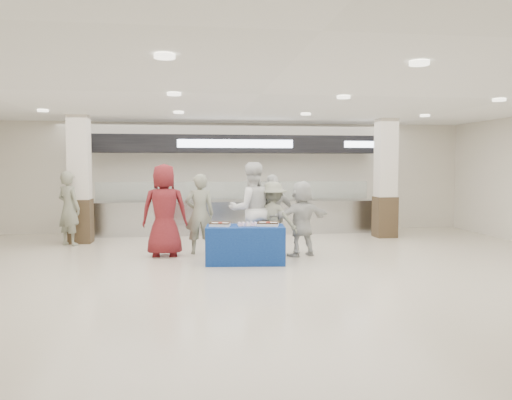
{
  "coord_description": "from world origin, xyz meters",
  "views": [
    {
      "loc": [
        -1.21,
        -8.75,
        1.96
      ],
      "look_at": [
        0.12,
        1.6,
        1.23
      ],
      "focal_mm": 35.0,
      "sensor_mm": 36.0,
      "label": 1
    }
  ],
  "objects": [
    {
      "name": "chef_tall",
      "position": [
        0.04,
        1.74,
        1.01
      ],
      "size": [
        1.08,
        0.9,
        2.02
      ],
      "primitive_type": "imported",
      "rotation": [
        0.0,
        0.0,
        3.29
      ],
      "color": "white",
      "rests_on": "ground"
    },
    {
      "name": "civilian_white",
      "position": [
        1.13,
        1.7,
        0.81
      ],
      "size": [
        1.58,
        0.98,
        1.63
      ],
      "primitive_type": "imported",
      "rotation": [
        0.0,
        0.0,
        3.5
      ],
      "color": "silver",
      "rests_on": "ground"
    },
    {
      "name": "display_table",
      "position": [
        -0.16,
        1.06,
        0.38
      ],
      "size": [
        1.61,
        0.92,
        0.75
      ],
      "primitive_type": "cube",
      "rotation": [
        0.0,
        0.0,
        -0.09
      ],
      "color": "navy",
      "rests_on": "ground"
    },
    {
      "name": "soldier_bg",
      "position": [
        -4.19,
        3.81,
        0.91
      ],
      "size": [
        0.79,
        0.74,
        1.81
      ],
      "primitive_type": "imported",
      "rotation": [
        0.0,
        0.0,
        2.51
      ],
      "color": "slate",
      "rests_on": "ground"
    },
    {
      "name": "soldier_a",
      "position": [
        -1.05,
        2.25,
        0.88
      ],
      "size": [
        0.67,
        0.46,
        1.77
      ],
      "primitive_type": "imported",
      "rotation": [
        0.0,
        0.0,
        3.19
      ],
      "color": "slate",
      "rests_on": "ground"
    },
    {
      "name": "sheet_cake_left",
      "position": [
        -0.66,
        1.1,
        0.79
      ],
      "size": [
        0.45,
        0.38,
        0.09
      ],
      "color": "white",
      "rests_on": "display_table"
    },
    {
      "name": "sheet_cake_right",
      "position": [
        0.29,
        1.02,
        0.79
      ],
      "size": [
        0.48,
        0.42,
        0.09
      ],
      "color": "white",
      "rests_on": "display_table"
    },
    {
      "name": "ground",
      "position": [
        0.0,
        0.0,
        0.0
      ],
      "size": [
        14.0,
        14.0,
        0.0
      ],
      "primitive_type": "plane",
      "color": "beige",
      "rests_on": "ground"
    },
    {
      "name": "civilian_maroon",
      "position": [
        -1.8,
        2.03,
        0.99
      ],
      "size": [
        0.98,
        0.64,
        1.99
      ],
      "primitive_type": "imported",
      "rotation": [
        0.0,
        0.0,
        3.13
      ],
      "color": "maroon",
      "rests_on": "ground"
    },
    {
      "name": "cupcake_tray",
      "position": [
        -0.11,
        1.07,
        0.78
      ],
      "size": [
        0.41,
        0.31,
        0.07
      ],
      "color": "#BABABF",
      "rests_on": "display_table"
    },
    {
      "name": "soldier_b",
      "position": [
        0.5,
        1.7,
        0.8
      ],
      "size": [
        1.19,
        0.96,
        1.61
      ],
      "primitive_type": "imported",
      "rotation": [
        0.0,
        0.0,
        2.73
      ],
      "color": "slate",
      "rests_on": "ground"
    },
    {
      "name": "chef_short",
      "position": [
        0.56,
        1.97,
        0.88
      ],
      "size": [
        1.09,
        0.6,
        1.75
      ],
      "primitive_type": "imported",
      "rotation": [
        0.0,
        0.0,
        3.32
      ],
      "color": "white",
      "rests_on": "ground"
    },
    {
      "name": "serving_line",
      "position": [
        0.0,
        5.4,
        1.16
      ],
      "size": [
        8.7,
        0.85,
        2.8
      ],
      "color": "#B0B2B7",
      "rests_on": "ground"
    },
    {
      "name": "column_right",
      "position": [
        4.0,
        4.2,
        1.53
      ],
      "size": [
        0.55,
        0.55,
        3.2
      ],
      "color": "#372919",
      "rests_on": "ground"
    },
    {
      "name": "column_left",
      "position": [
        -4.0,
        4.2,
        1.53
      ],
      "size": [
        0.55,
        0.55,
        3.2
      ],
      "color": "#372919",
      "rests_on": "ground"
    }
  ]
}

